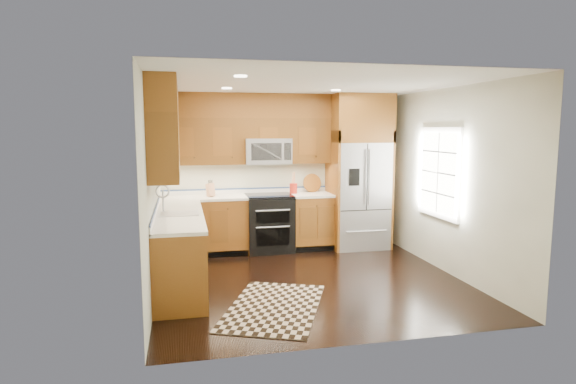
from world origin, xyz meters
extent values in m
plane|color=black|center=(0.00, 0.00, 0.00)|extent=(4.00, 4.00, 0.00)
cube|color=silver|center=(0.00, 2.00, 1.30)|extent=(4.00, 0.02, 2.60)
cube|color=silver|center=(-2.00, 0.00, 1.30)|extent=(0.02, 4.00, 2.60)
cube|color=silver|center=(2.00, 0.00, 1.30)|extent=(0.02, 4.00, 2.60)
cube|color=white|center=(1.98, 0.20, 1.40)|extent=(0.04, 1.10, 1.30)
cube|color=white|center=(1.97, 0.20, 1.40)|extent=(0.02, 0.95, 1.15)
cube|color=brown|center=(-1.31, 1.70, 0.45)|extent=(1.37, 0.60, 0.90)
cube|color=brown|center=(0.49, 1.70, 0.45)|extent=(0.72, 0.60, 0.90)
cube|color=brown|center=(-1.70, 0.20, 0.45)|extent=(0.60, 2.40, 0.90)
cube|color=white|center=(-0.57, 1.70, 0.92)|extent=(2.85, 0.62, 0.04)
cube|color=white|center=(-1.70, 0.20, 0.92)|extent=(0.62, 2.40, 0.04)
cube|color=brown|center=(-0.57, 1.83, 1.83)|extent=(2.85, 0.33, 0.75)
cube|color=brown|center=(-1.83, 0.20, 1.83)|extent=(0.33, 2.40, 0.75)
cube|color=brown|center=(-0.57, 1.83, 2.40)|extent=(2.85, 0.33, 0.40)
cube|color=brown|center=(-1.83, 0.20, 2.40)|extent=(0.33, 2.40, 0.40)
cube|color=black|center=(-0.25, 1.67, 0.46)|extent=(0.76, 0.64, 0.92)
cube|color=black|center=(-0.25, 1.67, 0.94)|extent=(0.76, 0.60, 0.02)
cube|color=black|center=(-0.25, 1.35, 0.62)|extent=(0.55, 0.01, 0.18)
cube|color=black|center=(-0.25, 1.35, 0.30)|extent=(0.55, 0.01, 0.28)
cylinder|color=#B2B2B7|center=(-0.25, 1.33, 0.74)|extent=(0.55, 0.02, 0.02)
cylinder|color=#B2B2B7|center=(-0.25, 1.33, 0.47)|extent=(0.55, 0.02, 0.02)
cube|color=#B2B2B7|center=(-0.25, 1.80, 1.66)|extent=(0.76, 0.40, 0.42)
cube|color=black|center=(-0.30, 1.60, 1.66)|extent=(0.50, 0.01, 0.28)
cube|color=#B2B2B7|center=(1.30, 1.63, 0.90)|extent=(0.90, 0.74, 1.80)
cube|color=black|center=(1.30, 1.26, 1.25)|extent=(0.01, 0.01, 1.08)
cube|color=black|center=(1.08, 1.25, 1.25)|extent=(0.18, 0.01, 0.28)
cube|color=brown|center=(0.83, 1.63, 1.00)|extent=(0.04, 0.74, 2.00)
cube|color=brown|center=(1.77, 1.63, 1.00)|extent=(0.04, 0.74, 2.00)
cube|color=brown|center=(1.30, 1.63, 2.20)|extent=(0.98, 0.74, 0.80)
cube|color=#B2B2B7|center=(-1.70, 0.20, 0.95)|extent=(0.50, 0.42, 0.02)
cylinder|color=#B2B2B7|center=(-1.90, 0.42, 1.08)|extent=(0.02, 0.02, 0.28)
torus|color=#B2B2B7|center=(-1.90, 0.34, 1.22)|extent=(0.18, 0.02, 0.18)
cube|color=black|center=(-0.65, -0.88, 0.01)|extent=(1.53, 1.89, 0.01)
cube|color=tan|center=(-1.20, 1.71, 1.05)|extent=(0.14, 0.16, 0.21)
cylinder|color=#AA2115|center=(0.19, 1.79, 1.03)|extent=(0.16, 0.16, 0.17)
cylinder|color=brown|center=(0.54, 1.88, 0.95)|extent=(0.36, 0.36, 0.02)
camera|label=1|loc=(-1.64, -6.08, 2.03)|focal=30.00mm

